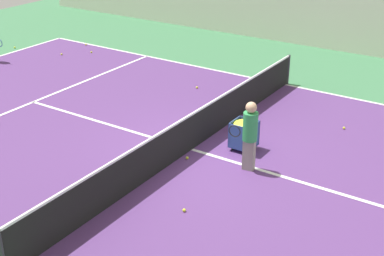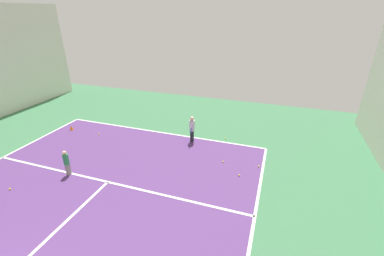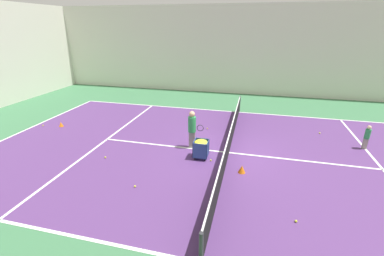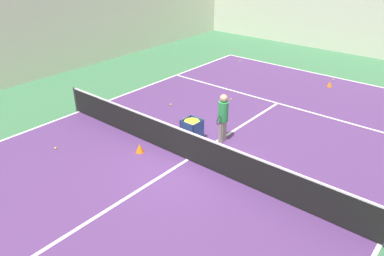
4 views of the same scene
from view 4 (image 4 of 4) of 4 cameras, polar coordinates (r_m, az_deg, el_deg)
ground_plane at (r=11.30m, az=-0.65°, el=-4.84°), size 33.71×33.71×0.00m
court_playing_area at (r=11.30m, az=-0.65°, el=-4.84°), size 10.98×20.49×0.00m
line_baseline_far at (r=19.56m, az=19.33°, el=7.66°), size 10.98×0.10×0.00m
line_sideline_left at (r=15.05m, az=-16.82°, el=2.41°), size 0.10×20.49×0.00m
line_sideline_right at (r=9.45m, az=26.73°, el=-15.54°), size 0.10×20.49×0.00m
line_service_far at (r=15.55m, az=12.92°, el=3.71°), size 10.98×0.10×0.00m
line_centre_service at (r=11.30m, az=-0.65°, el=-4.82°), size 0.10×11.27×0.00m
hall_enclosure_left at (r=18.19m, az=-26.97°, el=15.33°), size 0.15×30.01×6.34m
tennis_net at (r=11.05m, az=-0.66°, el=-2.63°), size 11.28×0.10×0.97m
coach_at_net at (r=11.92m, az=4.75°, el=1.97°), size 0.36×0.66×1.64m
ball_cart at (r=12.13m, az=0.00°, el=0.38°), size 0.56×0.56×0.75m
training_cone_1 at (r=17.98m, az=20.25°, el=6.30°), size 0.23×0.23×0.24m
training_cone_2 at (r=11.73m, az=-7.98°, el=-3.05°), size 0.26×0.26×0.28m
tennis_ball_0 at (r=12.18m, az=-1.98°, el=-2.15°), size 0.07×0.07×0.07m
tennis_ball_1 at (r=14.98m, az=-3.27°, el=3.60°), size 0.07×0.07×0.07m
tennis_ball_2 at (r=12.59m, az=-20.10°, el=-2.91°), size 0.07×0.07×0.07m
tennis_ball_4 at (r=11.19m, az=13.19°, el=-5.78°), size 0.07×0.07×0.07m
tennis_ball_10 at (r=18.93m, az=20.73°, el=6.92°), size 0.07×0.07×0.07m
tennis_ball_11 at (r=20.78m, az=7.29°, el=10.13°), size 0.07×0.07×0.07m
tennis_ball_12 at (r=15.56m, az=5.99°, el=4.41°), size 0.07×0.07×0.07m
tennis_ball_13 at (r=11.15m, az=1.84°, el=-5.14°), size 0.07×0.07×0.07m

